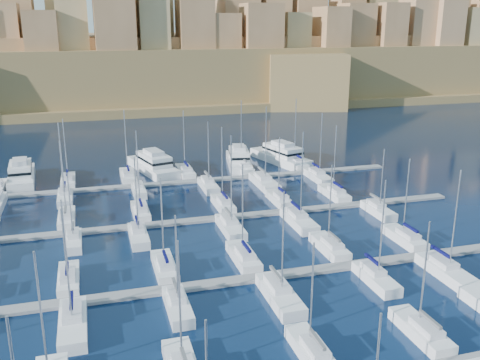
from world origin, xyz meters
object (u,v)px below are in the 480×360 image
object	(u,v)px
motor_yacht_c	(239,159)
motor_yacht_d	(281,155)
sailboat_4	(421,331)
motor_yacht_b	(153,164)
motor_yacht_a	(21,174)

from	to	relation	value
motor_yacht_c	motor_yacht_d	distance (m)	10.48
sailboat_4	motor_yacht_b	distance (m)	73.12
motor_yacht_a	sailboat_4	bearing A→B (deg)	-57.41
sailboat_4	motor_yacht_c	size ratio (longest dim) A/B	0.80
sailboat_4	motor_yacht_a	world-z (taller)	sailboat_4
motor_yacht_b	motor_yacht_c	world-z (taller)	same
motor_yacht_a	motor_yacht_d	distance (m)	55.71
motor_yacht_a	motor_yacht_b	world-z (taller)	same
sailboat_4	motor_yacht_b	xyz separation A→B (m)	(-18.36, 70.77, 1.00)
motor_yacht_a	motor_yacht_c	xyz separation A→B (m)	(45.27, -0.27, 0.00)
sailboat_4	motor_yacht_c	distance (m)	69.84
sailboat_4	motor_yacht_d	world-z (taller)	sailboat_4
motor_yacht_a	motor_yacht_b	size ratio (longest dim) A/B	0.90
motor_yacht_b	motor_yacht_d	size ratio (longest dim) A/B	0.99
motor_yacht_a	motor_yacht_b	xyz separation A→B (m)	(26.45, 0.67, 0.00)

